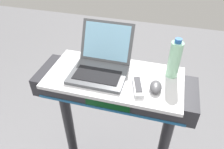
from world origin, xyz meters
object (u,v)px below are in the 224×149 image
Objects in this scene: tv_remote at (138,86)px; computer_mouse at (156,87)px; laptop at (101,63)px; water_bottle at (175,59)px.

computer_mouse is at bearing 6.16° from tv_remote.
laptop is 0.33m from computer_mouse.
laptop is 1.49× the size of water_bottle.
laptop reaches higher than water_bottle.
computer_mouse is at bearing -18.80° from laptop.
laptop is 3.39× the size of computer_mouse.
water_bottle is (0.07, 0.14, 0.09)m from computer_mouse.
computer_mouse is at bearing -116.77° from water_bottle.
computer_mouse reaches higher than tv_remote.
computer_mouse is 0.44× the size of water_bottle.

